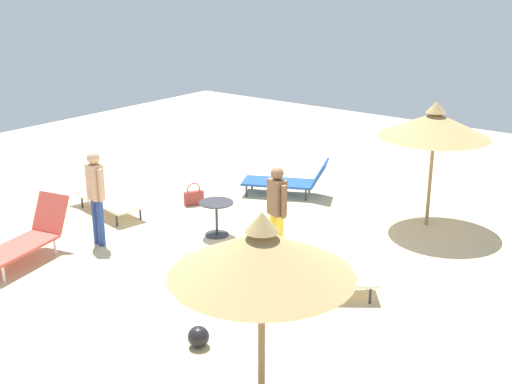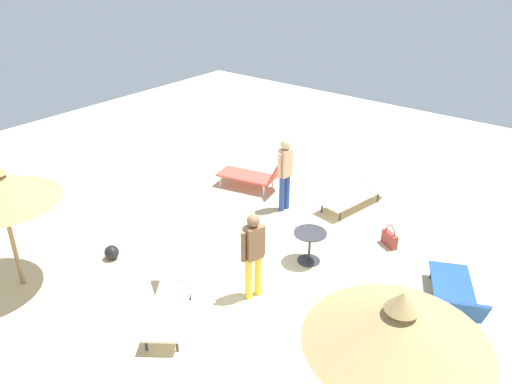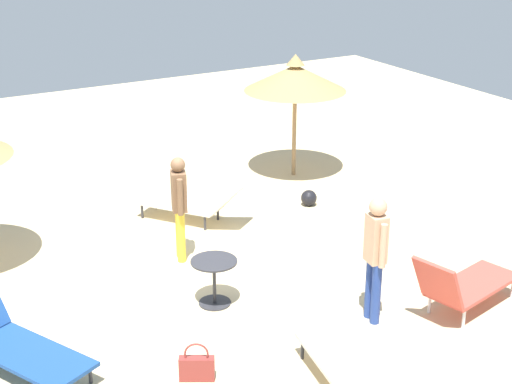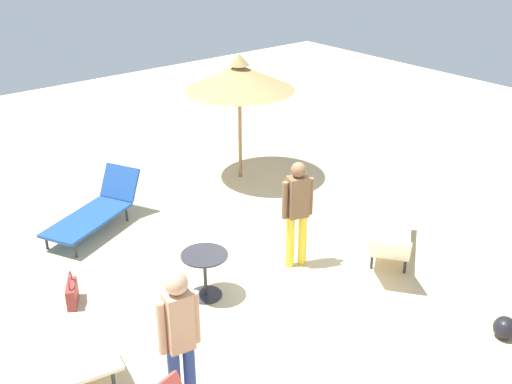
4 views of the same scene
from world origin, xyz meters
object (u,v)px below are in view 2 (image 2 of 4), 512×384
(lounge_chair_near_right, at_px, (358,191))
(handbag, at_px, (390,238))
(lounge_chair_far_left, at_px, (456,295))
(lounge_chair_far_right, at_px, (256,174))
(lounge_chair_near_left, at_px, (172,294))
(person_standing_front, at_px, (253,251))
(parasol_umbrella_edge, at_px, (399,326))
(beach_ball, at_px, (112,252))
(person_standing_back, at_px, (285,170))
(side_table_round, at_px, (310,242))

(lounge_chair_near_right, xyz_separation_m, handbag, (1.42, -1.24, -0.17))
(lounge_chair_far_left, xyz_separation_m, lounge_chair_near_right, (-3.19, 2.50, -0.02))
(lounge_chair_far_left, height_order, handbag, lounge_chair_far_left)
(lounge_chair_far_right, bearing_deg, lounge_chair_near_left, -68.49)
(lounge_chair_far_right, bearing_deg, person_standing_front, -52.27)
(parasol_umbrella_edge, xyz_separation_m, beach_ball, (-6.11, 0.55, -1.88))
(parasol_umbrella_edge, relative_size, person_standing_front, 1.48)
(lounge_chair_near_right, relative_size, handbag, 4.36)
(lounge_chair_near_left, distance_m, person_standing_back, 4.27)
(lounge_chair_far_left, bearing_deg, lounge_chair_near_right, 141.96)
(beach_ball, bearing_deg, lounge_chair_near_right, 62.02)
(side_table_round, bearing_deg, handbag, 56.50)
(lounge_chair_far_left, bearing_deg, person_standing_front, -148.78)
(lounge_chair_far_left, distance_m, lounge_chair_near_left, 4.83)
(lounge_chair_near_left, height_order, handbag, lounge_chair_near_left)
(lounge_chair_near_left, height_order, person_standing_front, person_standing_front)
(person_standing_front, bearing_deg, beach_ball, -163.91)
(lounge_chair_near_left, bearing_deg, parasol_umbrella_edge, -2.97)
(parasol_umbrella_edge, xyz_separation_m, handbag, (-1.96, 4.46, -1.85))
(lounge_chair_near_left, bearing_deg, person_standing_front, 55.39)
(lounge_chair_far_right, distance_m, beach_ball, 4.29)
(lounge_chair_near_left, distance_m, person_standing_front, 1.57)
(lounge_chair_far_left, distance_m, side_table_round, 2.80)
(lounge_chair_near_left, bearing_deg, beach_ball, 170.92)
(lounge_chair_far_left, bearing_deg, lounge_chair_far_right, 163.97)
(person_standing_back, distance_m, beach_ball, 4.21)
(person_standing_back, bearing_deg, parasol_umbrella_edge, -43.53)
(parasol_umbrella_edge, height_order, beach_ball, parasol_umbrella_edge)
(parasol_umbrella_edge, bearing_deg, person_standing_back, 136.47)
(lounge_chair_near_right, height_order, side_table_round, lounge_chair_near_right)
(parasol_umbrella_edge, height_order, lounge_chair_near_left, parasol_umbrella_edge)
(parasol_umbrella_edge, xyz_separation_m, lounge_chair_far_left, (-0.19, 3.20, -1.67))
(lounge_chair_far_right, relative_size, person_standing_front, 1.13)
(lounge_chair_near_left, height_order, person_standing_back, person_standing_back)
(person_standing_back, xyz_separation_m, side_table_round, (1.64, -1.44, -0.56))
(lounge_chair_near_left, bearing_deg, lounge_chair_far_left, 38.29)
(lounge_chair_near_right, distance_m, lounge_chair_far_right, 2.58)
(beach_ball, bearing_deg, lounge_chair_far_left, 24.11)
(lounge_chair_far_left, distance_m, person_standing_front, 3.53)
(lounge_chair_near_left, xyz_separation_m, lounge_chair_far_right, (-1.82, 4.61, 0.05))
(lounge_chair_near_left, bearing_deg, lounge_chair_far_right, 111.51)
(parasol_umbrella_edge, height_order, lounge_chair_near_right, parasol_umbrella_edge)
(beach_ball, bearing_deg, person_standing_back, 68.53)
(lounge_chair_far_left, bearing_deg, parasol_umbrella_edge, -86.69)
(lounge_chair_near_right, relative_size, side_table_round, 3.24)
(person_standing_front, height_order, side_table_round, person_standing_front)
(beach_ball, bearing_deg, side_table_round, 37.21)
(handbag, xyz_separation_m, side_table_round, (-1.01, -1.52, 0.29))
(person_standing_back, bearing_deg, lounge_chair_far_left, -14.90)
(lounge_chair_near_right, height_order, lounge_chair_near_left, lounge_chair_near_left)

